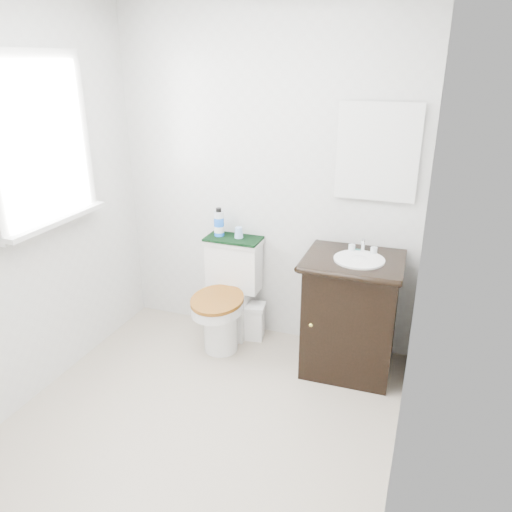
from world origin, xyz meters
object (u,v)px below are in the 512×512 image
Objects in this scene: vanity at (351,312)px; mouthwash_bottle at (219,223)px; trash_bin at (252,321)px; cup at (239,232)px; toilet at (228,299)px.

mouthwash_bottle is at bearing 169.37° from vanity.
trash_bin is 0.69m from cup.
mouthwash_bottle is 2.65× the size of cup.
mouthwash_bottle is at bearing 171.22° from trash_bin.
vanity is at bearing -4.10° from toilet.
toilet is 3.65× the size of mouthwash_bottle.
cup is (-0.88, 0.20, 0.39)m from vanity.
toilet is 0.57m from mouthwash_bottle.
trash_bin is 0.79m from mouthwash_bottle.
vanity is at bearing -11.28° from trash_bin.
cup reaches higher than trash_bin.
cup is at bearing 167.23° from vanity.
mouthwash_bottle is (-0.27, 0.04, 0.74)m from trash_bin.
cup is (-0.12, 0.05, 0.68)m from trash_bin.
toilet is 9.67× the size of cup.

